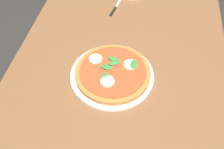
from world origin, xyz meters
The scene contains 5 objects.
ground_plane centered at (0.00, 0.00, 0.00)m, with size 6.00×6.00×0.00m, color #2D2B28.
dining_table centered at (0.00, 0.00, 0.67)m, with size 1.47×0.83×0.78m.
serving_tray centered at (0.06, -0.02, 0.78)m, with size 0.31×0.31×0.01m, color silver.
pizza centered at (0.06, -0.02, 0.80)m, with size 0.28×0.28×0.03m.
knife centered at (-0.35, -0.07, 0.78)m, with size 0.17×0.04×0.01m.
Camera 1 is at (0.65, 0.08, 1.50)m, focal length 40.79 mm.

